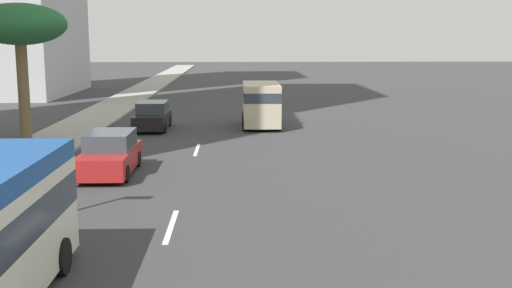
{
  "coord_description": "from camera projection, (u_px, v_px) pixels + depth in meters",
  "views": [
    {
      "loc": [
        -4.48,
        -1.83,
        5.27
      ],
      "look_at": [
        17.5,
        -2.56,
        1.51
      ],
      "focal_mm": 44.04,
      "sensor_mm": 36.0,
      "label": 1
    }
  ],
  "objects": [
    {
      "name": "van_fourth",
      "position": [
        261.0,
        102.0,
        37.03
      ],
      "size": [
        4.96,
        2.22,
        2.58
      ],
      "color": "beige",
      "rests_on": "ground_plane"
    },
    {
      "name": "lane_stripe_far",
      "position": [
        197.0,
        150.0,
        29.66
      ],
      "size": [
        3.2,
        0.16,
        0.01
      ],
      "primitive_type": "cube",
      "color": "silver",
      "rests_on": "ground_plane"
    },
    {
      "name": "ground_plane",
      "position": [
        204.0,
        129.0,
        36.28
      ],
      "size": [
        198.0,
        198.0,
        0.0
      ],
      "primitive_type": "plane",
      "color": "#38383A"
    },
    {
      "name": "car_second",
      "position": [
        152.0,
        116.0,
        36.17
      ],
      "size": [
        4.49,
        1.84,
        1.59
      ],
      "rotation": [
        0.0,
        0.0,
        3.14
      ],
      "color": "black",
      "rests_on": "ground_plane"
    },
    {
      "name": "car_third",
      "position": [
        110.0,
        154.0,
        24.35
      ],
      "size": [
        4.56,
        1.89,
        1.63
      ],
      "rotation": [
        0.0,
        0.0,
        3.14
      ],
      "color": "#A51E1E",
      "rests_on": "ground_plane"
    },
    {
      "name": "sidewalk_right",
      "position": [
        76.0,
        129.0,
        36.03
      ],
      "size": [
        162.0,
        3.37,
        0.15
      ],
      "primitive_type": "cube",
      "color": "#9E9B93",
      "rests_on": "ground_plane"
    },
    {
      "name": "palm_tree",
      "position": [
        20.0,
        27.0,
        28.89
      ],
      "size": [
        4.29,
        4.29,
        6.67
      ],
      "color": "brown",
      "rests_on": "sidewalk_right"
    },
    {
      "name": "lane_stripe_mid",
      "position": [
        171.0,
        226.0,
        17.67
      ],
      "size": [
        3.2,
        0.16,
        0.01
      ],
      "primitive_type": "cube",
      "color": "silver",
      "rests_on": "ground_plane"
    }
  ]
}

